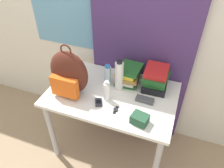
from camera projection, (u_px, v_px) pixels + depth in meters
name	position (u px, v px, depth m)	size (l,w,h in m)	color
wall_back	(129.00, 20.00, 1.91)	(6.00, 0.06, 2.50)	silver
curtain_blue	(143.00, 25.00, 1.83)	(0.94, 0.04, 2.50)	#4C336B
desk	(112.00, 102.00, 1.97)	(1.11, 0.71, 0.76)	silver
backpack	(69.00, 74.00, 1.79)	(0.34, 0.20, 0.46)	#512319
book_stack_left	(128.00, 74.00, 1.97)	(0.23, 0.28, 0.17)	#1E5623
book_stack_center	(156.00, 79.00, 1.90)	(0.22, 0.27, 0.20)	black
water_bottle	(108.00, 75.00, 1.94)	(0.06, 0.06, 0.20)	silver
sports_bottle	(119.00, 76.00, 1.86)	(0.07, 0.07, 0.29)	white
sunscreen_bottle	(107.00, 91.00, 1.78)	(0.05, 0.05, 0.19)	white
cell_phone	(99.00, 102.00, 1.80)	(0.09, 0.11, 0.02)	#2D2D33
sunglasses_case	(145.00, 100.00, 1.81)	(0.15, 0.06, 0.04)	#47474C
camera_pouch	(140.00, 119.00, 1.62)	(0.14, 0.12, 0.07)	#234C33
wristwatch	(116.00, 110.00, 1.74)	(0.04, 0.09, 0.01)	black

